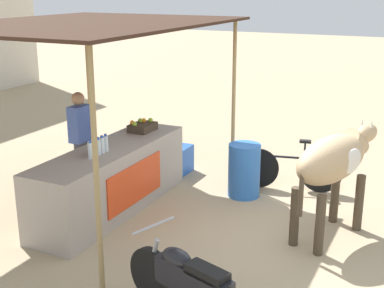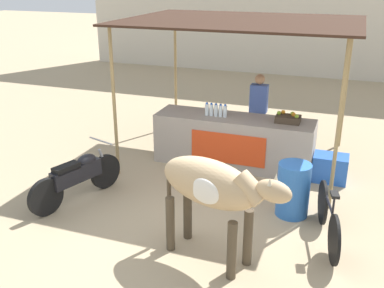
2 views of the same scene
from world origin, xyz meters
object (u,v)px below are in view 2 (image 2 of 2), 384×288
Objects in this scene: stall_counter at (233,141)px; vendor_behind_counter at (258,113)px; fruit_crate at (288,118)px; water_barrel at (293,190)px; motorcycle_parked at (78,176)px; bicycle_leaning at (328,219)px; cooler_box at (330,168)px; cow at (213,187)px.

vendor_behind_counter is at bearing 68.67° from stall_counter.
stall_counter is at bearing -176.66° from fruit_crate.
motorcycle_parked is (-3.35, -0.72, 0.01)m from water_barrel.
stall_counter is 3.56× the size of water_barrel.
motorcycle_parked is at bearing -167.93° from water_barrel.
motorcycle_parked is (-1.99, -2.26, -0.05)m from stall_counter.
water_barrel is at bearing 134.46° from bicycle_leaning.
bicycle_leaning is at bearing -87.01° from cooler_box.
water_barrel is at bearing 61.75° from cow.
bicycle_leaning is (0.93, -2.18, -0.68)m from fruit_crate.
fruit_crate is 0.24× the size of cow.
cooler_box is (1.82, -0.10, -0.24)m from stall_counter.
fruit_crate is at bearing 169.42° from cooler_box.
vendor_behind_counter is (-0.69, 0.70, -0.18)m from fruit_crate.
cow is at bearing -145.72° from bicycle_leaning.
cow is (-0.44, -3.12, 0.00)m from fruit_crate.
fruit_crate is at bearing 37.94° from motorcycle_parked.
cooler_box is 0.33× the size of cow.
fruit_crate is 0.73× the size of cooler_box.
water_barrel is (0.37, -1.61, -0.61)m from fruit_crate.
stall_counter reaches higher than water_barrel.
vendor_behind_counter is 1.01× the size of bicycle_leaning.
bicycle_leaning is at bearing -66.81° from fruit_crate.
stall_counter is 2.06m from water_barrel.
vendor_behind_counter is 3.34m from bicycle_leaning.
water_barrel is 3.42m from motorcycle_parked.
cow reaches higher than water_barrel.
stall_counter is 6.82× the size of fruit_crate.
fruit_crate is 1.76m from water_barrel.
bicycle_leaning is at bearing -47.86° from stall_counter.
vendor_behind_counter is 1.96× the size of water_barrel.
fruit_crate reaches higher than bicycle_leaning.
fruit_crate is 3.82m from motorcycle_parked.
motorcycle_parked reaches higher than bicycle_leaning.
bicycle_leaning is (1.63, -2.88, -0.50)m from vendor_behind_counter.
fruit_crate is 1.16m from cooler_box.
water_barrel is 0.52× the size of bicycle_leaning.
motorcycle_parked is (-2.29, -3.02, -0.42)m from vendor_behind_counter.
water_barrel is at bearing -107.54° from cooler_box.
cooler_box is at bearing -3.06° from stall_counter.
stall_counter is 1.73× the size of motorcycle_parked.
cow reaches higher than bicycle_leaning.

